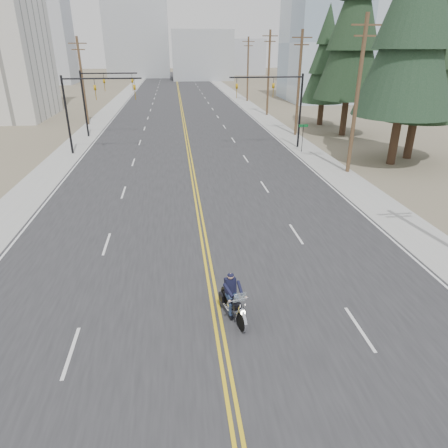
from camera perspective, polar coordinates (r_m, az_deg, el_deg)
The scene contains 25 objects.
ground_plane at distance 11.59m, azimuth 2.15°, elevation -29.08°, with size 400.00×400.00×0.00m, color #776D56.
road at distance 77.43m, azimuth -6.24°, elevation 16.94°, with size 20.00×200.00×0.01m, color #303033.
sidewalk_left at distance 78.10m, azimuth -15.06°, elevation 16.36°, with size 3.00×200.00×0.01m, color #A5A5A0.
sidewalk_right at distance 78.46m, azimuth 2.57°, elevation 17.14°, with size 3.00×200.00×0.01m, color #A5A5A0.
traffic_mast_left at distance 39.87m, azimuth -18.91°, elevation 16.51°, with size 7.10×0.26×7.00m.
traffic_mast_right at distance 40.41m, azimuth 8.11°, elevation 17.58°, with size 7.10×0.26×7.00m.
traffic_mast_far at distance 47.76m, azimuth -17.49°, elevation 17.64°, with size 6.10×0.26×7.00m.
street_sign at distance 39.49m, azimuth 11.20°, elevation 12.62°, with size 0.90×0.06×2.62m.
utility_pole_b at distance 33.03m, azimuth 18.50°, elevation 17.10°, with size 2.20×0.30×11.50m.
utility_pole_c at distance 47.05m, azimuth 10.65°, elevation 19.26°, with size 2.20×0.30×11.00m.
utility_pole_d at distance 61.51m, azimuth 6.39°, elevation 20.75°, with size 2.20×0.30×11.50m.
utility_pole_e at distance 78.16m, azimuth 3.43°, elevation 21.31°, with size 2.20×0.30×11.00m.
utility_pole_left at distance 56.14m, azimuth -19.58°, elevation 18.80°, with size 2.20×0.30×10.50m.
glass_building at distance 83.74m, azimuth 17.97°, elevation 23.40°, with size 24.00×16.00×20.00m, color #9EB5CC.
haze_bldg_a at distance 126.48m, azimuth -24.43°, elevation 22.81°, with size 14.00×12.00×22.00m, color #B7BCC6.
haze_bldg_b at distance 132.21m, azimuth -3.17°, elevation 22.93°, with size 18.00×14.00×14.00m, color #ADB2B7.
haze_bldg_c at distance 123.92m, azimuth 13.63°, elevation 23.22°, with size 16.00×12.00×18.00m, color #B7BCC6.
haze_bldg_d at distance 147.31m, azimuth -12.27°, elevation 24.91°, with size 20.00×15.00×26.00m, color #ADB2B7.
haze_bldg_e at distance 159.08m, azimuth 2.79°, elevation 22.74°, with size 14.00×14.00×12.00m, color #B7BCC6.
haze_bldg_f at distance 145.31m, azimuth -28.55°, elevation 20.80°, with size 12.00×12.00×16.00m, color #ADB2B7.
motorcyclist at distance 14.85m, azimuth 1.35°, elevation -10.47°, with size 0.95×2.21×1.73m, color black, non-canonical shape.
conifer_near at distance 36.81m, azimuth 25.86°, elevation 25.78°, with size 7.76×7.76×20.53m.
conifer_mid at distance 39.45m, azimuth 27.25°, elevation 22.42°, with size 6.44×6.44×17.17m.
conifer_tall at distance 48.19m, azimuth 18.24°, elevation 25.61°, with size 7.24×7.24×20.11m.
conifer_far at distance 54.35m, azimuth 14.34°, elevation 22.02°, with size 5.26×5.26×14.08m.
Camera 1 is at (-1.22, -6.87, 9.25)m, focal length 32.00 mm.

